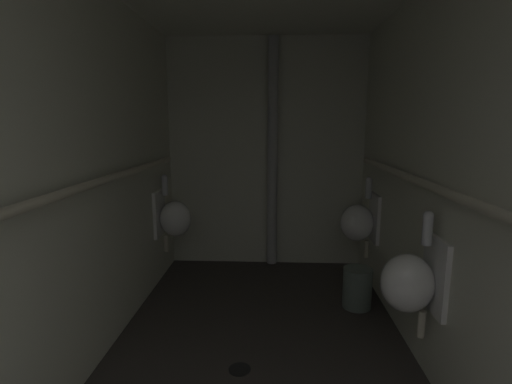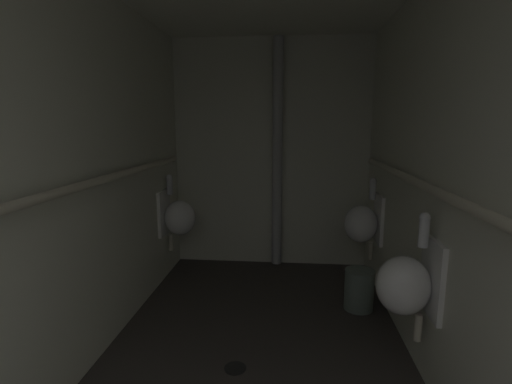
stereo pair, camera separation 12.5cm
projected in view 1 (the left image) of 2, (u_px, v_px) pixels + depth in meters
floor at (258, 382)px, 2.32m from camera, size 2.16×4.00×0.08m
wall_left at (72, 181)px, 2.15m from camera, size 0.06×4.00×2.38m
wall_right at (453, 184)px, 2.05m from camera, size 0.06×4.00×2.38m
wall_back at (266, 154)px, 4.04m from camera, size 2.16×0.06×2.38m
urinal_left_mid at (173, 217)px, 3.64m from camera, size 0.32×0.30×0.76m
urinal_right_mid at (411, 281)px, 2.17m from camera, size 0.32×0.30×0.76m
urinal_right_far at (359, 222)px, 3.49m from camera, size 0.32×0.30×0.76m
supply_pipe_left at (92, 185)px, 2.19m from camera, size 0.06×3.23×0.06m
supply_pipe_right at (438, 189)px, 2.03m from camera, size 0.06×3.22×0.06m
standpipe_back_wall at (272, 155)px, 3.93m from camera, size 0.10×0.10×2.33m
floor_drain at (240, 369)px, 2.37m from camera, size 0.14×0.14×0.01m
waste_bin at (357, 288)px, 3.16m from camera, size 0.24×0.24×0.33m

